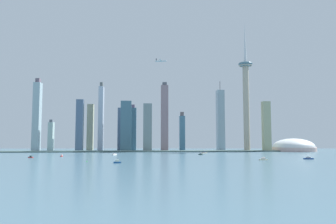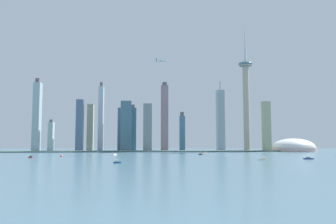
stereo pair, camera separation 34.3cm
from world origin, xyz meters
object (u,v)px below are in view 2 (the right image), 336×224
(skyscraper_7, at_px, (51,136))
(boat_5, at_px, (117,162))
(skyscraper_9, at_px, (101,118))
(boat_1, at_px, (62,156))
(skyscraper_4, at_px, (80,125))
(boat_0, at_px, (308,158))
(boat_2, at_px, (114,154))
(stadium_dome, at_px, (294,148))
(boat_4, at_px, (263,159))
(channel_buoy_0, at_px, (87,161))
(skyscraper_0, at_px, (147,128))
(skyscraper_3, at_px, (126,126))
(skyscraper_6, at_px, (90,127))
(observation_tower, at_px, (246,92))
(airplane, at_px, (161,61))
(skyscraper_8, at_px, (37,116))
(skyscraper_1, at_px, (121,129))
(skyscraper_11, at_px, (165,117))
(skyscraper_5, at_px, (266,126))
(skyscraper_2, at_px, (220,120))
(boat_3, at_px, (204,153))
(skyscraper_10, at_px, (182,132))
(skyscraper_12, at_px, (132,129))
(boat_7, at_px, (31,157))

(skyscraper_7, bearing_deg, boat_5, -63.45)
(skyscraper_9, distance_m, boat_1, 269.44)
(skyscraper_9, bearing_deg, skyscraper_4, -148.65)
(boat_0, relative_size, boat_2, 1.26)
(stadium_dome, relative_size, boat_4, 7.79)
(channel_buoy_0, bearing_deg, boat_2, 82.27)
(skyscraper_0, bearing_deg, boat_4, -61.49)
(skyscraper_7, bearing_deg, channel_buoy_0, -67.24)
(skyscraper_3, bearing_deg, skyscraper_6, 142.66)
(observation_tower, distance_m, skyscraper_0, 271.99)
(skyscraper_4, relative_size, boat_0, 8.43)
(stadium_dome, distance_m, airplane, 406.05)
(skyscraper_3, xyz_separation_m, skyscraper_8, (-234.34, 38.70, 27.48))
(skyscraper_1, height_order, channel_buoy_0, skyscraper_1)
(skyscraper_3, relative_size, boat_4, 9.12)
(skyscraper_11, xyz_separation_m, channel_buoy_0, (-134.38, -340.57, -85.25))
(skyscraper_5, height_order, boat_5, skyscraper_5)
(stadium_dome, distance_m, skyscraper_6, 544.01)
(skyscraper_9, bearing_deg, airplane, -41.75)
(skyscraper_2, bearing_deg, boat_1, -143.65)
(boat_3, bearing_deg, boat_1, 159.55)
(skyscraper_2, bearing_deg, skyscraper_7, -178.45)
(skyscraper_4, xyz_separation_m, skyscraper_9, (49.52, 30.17, 21.41))
(airplane, bearing_deg, skyscraper_9, 150.67)
(skyscraper_0, distance_m, skyscraper_1, 96.46)
(boat_2, bearing_deg, skyscraper_1, 31.28)
(stadium_dome, xyz_separation_m, boat_0, (-121.41, -294.06, -7.79))
(stadium_dome, height_order, boat_3, stadium_dome)
(skyscraper_10, xyz_separation_m, boat_1, (-253.59, -252.28, -47.22))
(skyscraper_1, bearing_deg, skyscraper_6, 163.39)
(skyscraper_3, distance_m, skyscraper_12, 38.46)
(skyscraper_3, distance_m, boat_5, 377.42)
(observation_tower, height_order, skyscraper_11, observation_tower)
(skyscraper_2, height_order, boat_4, skyscraper_2)
(skyscraper_1, height_order, skyscraper_5, skyscraper_1)
(boat_1, relative_size, airplane, 0.32)
(skyscraper_2, relative_size, skyscraper_3, 1.50)
(skyscraper_10, height_order, boat_7, skyscraper_10)
(boat_2, distance_m, boat_4, 289.01)
(skyscraper_6, relative_size, skyscraper_7, 1.56)
(skyscraper_12, height_order, channel_buoy_0, skyscraper_12)
(boat_3, bearing_deg, stadium_dome, -17.33)
(boat_7, bearing_deg, skyscraper_12, -103.82)
(observation_tower, bearing_deg, boat_1, -154.65)
(skyscraper_7, relative_size, skyscraper_12, 0.67)
(skyscraper_1, xyz_separation_m, boat_0, (323.01, -370.21, -56.31))
(boat_2, bearing_deg, airplane, -20.74)
(boat_0, distance_m, channel_buoy_0, 344.46)
(boat_2, height_order, boat_4, boat_4)
(skyscraper_9, height_order, boat_7, skyscraper_9)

